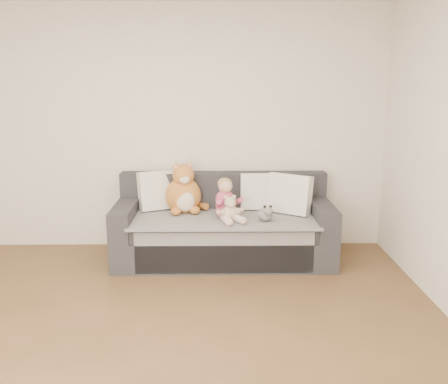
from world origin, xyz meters
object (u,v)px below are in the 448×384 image
sofa (224,229)px  plush_cat (184,192)px  sippy_cup (223,213)px  toddler (226,202)px  teddy_bear (230,211)px

sofa → plush_cat: size_ratio=3.89×
sippy_cup → plush_cat: bearing=147.2°
sofa → sippy_cup: (-0.01, -0.16, 0.22)m
sofa → plush_cat: bearing=166.5°
toddler → plush_cat: 0.51m
teddy_bear → plush_cat: bearing=129.4°
sofa → teddy_bear: sofa is taller
plush_cat → teddy_bear: bearing=-48.5°
sofa → teddy_bear: 0.38m
toddler → sippy_cup: 0.12m
teddy_bear → sippy_cup: bearing=111.6°
sofa → plush_cat: plush_cat is taller
plush_cat → sofa: bearing=-25.1°
sofa → toddler: 0.38m
plush_cat → sippy_cup: 0.51m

